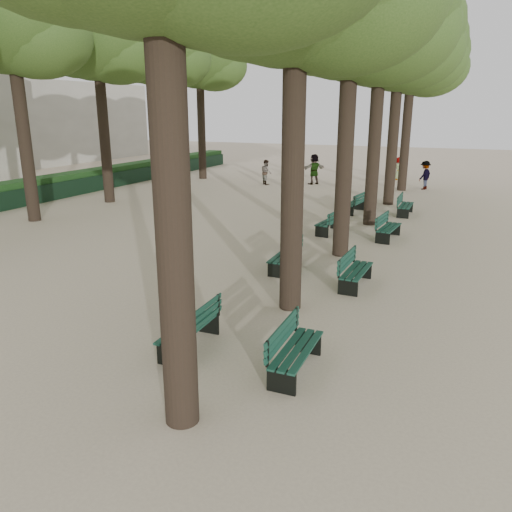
% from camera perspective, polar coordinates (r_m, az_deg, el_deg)
% --- Properties ---
extents(ground, '(120.00, 120.00, 0.00)m').
position_cam_1_polar(ground, '(10.39, -9.76, -10.33)').
color(ground, beige).
rests_on(ground, ground).
extents(tree_central_2, '(6.00, 6.00, 9.95)m').
position_cam_1_polar(tree_central_2, '(16.43, 10.98, 26.72)').
color(tree_central_2, '#33261C').
rests_on(tree_central_2, ground).
extents(tree_central_3, '(6.00, 6.00, 9.95)m').
position_cam_1_polar(tree_central_3, '(21.26, 14.20, 24.11)').
color(tree_central_3, '#33261C').
rests_on(tree_central_3, ground).
extents(tree_central_4, '(6.00, 6.00, 9.95)m').
position_cam_1_polar(tree_central_4, '(26.16, 16.16, 22.43)').
color(tree_central_4, '#33261C').
rests_on(tree_central_4, ground).
extents(tree_central_5, '(6.00, 6.00, 9.95)m').
position_cam_1_polar(tree_central_5, '(31.09, 17.47, 21.27)').
color(tree_central_5, '#33261C').
rests_on(tree_central_5, ground).
extents(tree_far_2, '(6.00, 6.00, 10.45)m').
position_cam_1_polar(tree_far_2, '(23.55, -26.42, 23.41)').
color(tree_far_2, '#33261C').
rests_on(tree_far_2, ground).
extents(tree_far_3, '(6.00, 6.00, 10.45)m').
position_cam_1_polar(tree_far_3, '(27.15, -17.84, 23.11)').
color(tree_far_3, '#33261C').
rests_on(tree_far_3, ground).
extents(tree_far_4, '(6.00, 6.00, 10.45)m').
position_cam_1_polar(tree_far_4, '(31.13, -11.40, 22.58)').
color(tree_far_4, '#33261C').
rests_on(tree_far_4, ground).
extents(tree_far_5, '(6.00, 6.00, 10.45)m').
position_cam_1_polar(tree_far_5, '(35.37, -6.50, 21.99)').
color(tree_far_5, '#33261C').
rests_on(tree_far_5, ground).
extents(bench_left_0, '(0.61, 1.81, 0.92)m').
position_cam_1_polar(bench_left_0, '(10.21, -7.59, -9.02)').
color(bench_left_0, black).
rests_on(bench_left_0, ground).
extents(bench_left_1, '(0.61, 1.81, 0.92)m').
position_cam_1_polar(bench_left_1, '(14.96, 3.33, -0.57)').
color(bench_left_1, black).
rests_on(bench_left_1, ground).
extents(bench_left_2, '(0.77, 1.85, 0.92)m').
position_cam_1_polar(bench_left_2, '(19.64, 8.39, 3.39)').
color(bench_left_2, black).
rests_on(bench_left_2, ground).
extents(bench_left_3, '(0.79, 1.86, 0.92)m').
position_cam_1_polar(bench_left_3, '(23.80, 11.14, 5.53)').
color(bench_left_3, black).
rests_on(bench_left_3, ground).
extents(bench_right_0, '(0.59, 1.81, 0.92)m').
position_cam_1_polar(bench_right_0, '(9.31, 4.59, -11.57)').
color(bench_right_0, black).
rests_on(bench_right_0, ground).
extents(bench_right_1, '(0.63, 1.82, 0.92)m').
position_cam_1_polar(bench_right_1, '(13.81, 11.32, -2.33)').
color(bench_right_1, black).
rests_on(bench_right_1, ground).
extents(bench_right_2, '(0.74, 1.85, 0.92)m').
position_cam_1_polar(bench_right_2, '(19.11, 14.89, 2.65)').
color(bench_right_2, black).
rests_on(bench_right_2, ground).
extents(bench_right_3, '(0.58, 1.80, 0.92)m').
position_cam_1_polar(bench_right_3, '(23.81, 16.68, 5.16)').
color(bench_right_3, black).
rests_on(bench_right_3, ground).
extents(man_with_map, '(0.61, 0.64, 1.54)m').
position_cam_1_polar(man_with_map, '(11.27, -8.26, -3.80)').
color(man_with_map, black).
rests_on(man_with_map, ground).
extents(pedestrian_a, '(0.77, 0.76, 1.58)m').
position_cam_1_polar(pedestrian_a, '(32.34, 1.17, 9.56)').
color(pedestrian_a, '#262628').
rests_on(pedestrian_a, ground).
extents(pedestrian_b, '(0.73, 1.14, 1.70)m').
position_cam_1_polar(pedestrian_b, '(31.95, 18.74, 8.74)').
color(pedestrian_b, '#262628').
rests_on(pedestrian_b, ground).
extents(pedestrian_d, '(0.79, 0.68, 1.54)m').
position_cam_1_polar(pedestrian_d, '(35.93, 16.00, 9.60)').
color(pedestrian_d, '#262628').
rests_on(pedestrian_d, ground).
extents(pedestrian_e, '(1.40, 1.65, 1.92)m').
position_cam_1_polar(pedestrian_e, '(32.67, 6.66, 9.84)').
color(pedestrian_e, '#262628').
rests_on(pedestrian_e, ground).
extents(fence, '(0.08, 42.00, 0.90)m').
position_cam_1_polar(fence, '(27.85, -23.86, 6.36)').
color(fence, black).
rests_on(fence, ground).
extents(hedge, '(1.20, 42.00, 1.20)m').
position_cam_1_polar(hedge, '(28.33, -24.88, 6.71)').
color(hedge, '#163E15').
rests_on(hedge, ground).
extents(building_far, '(12.00, 16.00, 7.00)m').
position_cam_1_polar(building_far, '(53.69, -22.89, 13.95)').
color(building_far, '#B7B2A3').
rests_on(building_far, ground).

